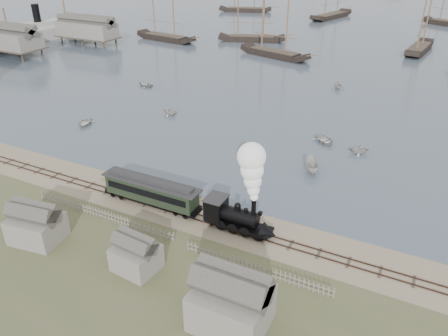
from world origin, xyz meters
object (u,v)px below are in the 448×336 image
at_px(beached_dinghy, 112,178).
at_px(steamship, 38,22).
at_px(locomotive, 247,196).
at_px(passenger_coach, 151,190).

distance_m(beached_dinghy, steamship, 98.21).
bearing_deg(locomotive, passenger_coach, -180.00).
height_order(locomotive, beached_dinghy, locomotive).
height_order(locomotive, steamship, steamship).
distance_m(locomotive, passenger_coach, 12.52).
xyz_separation_m(beached_dinghy, steamship, (-77.61, 59.99, 4.87)).
bearing_deg(locomotive, beached_dinghy, 172.96).
bearing_deg(beached_dinghy, locomotive, -62.03).
bearing_deg(steamship, locomotive, -112.28).
xyz_separation_m(passenger_coach, steamship, (-85.73, 62.50, 3.29)).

